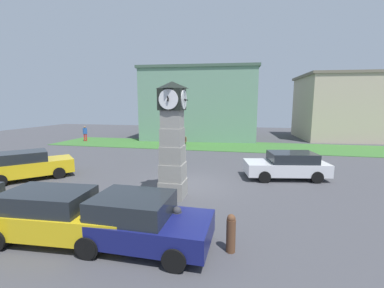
% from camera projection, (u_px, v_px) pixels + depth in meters
% --- Properties ---
extents(ground_plane, '(70.98, 70.98, 0.00)m').
position_uv_depth(ground_plane, '(189.00, 185.00, 13.41)').
color(ground_plane, '#424247').
extents(clock_tower, '(1.39, 1.36, 5.13)m').
position_uv_depth(clock_tower, '(173.00, 142.00, 11.29)').
color(clock_tower, gray).
rests_on(clock_tower, ground_plane).
extents(bollard_near_tower, '(0.26, 0.26, 1.12)m').
position_uv_depth(bollard_near_tower, '(231.00, 233.00, 7.24)').
color(bollard_near_tower, brown).
rests_on(bollard_near_tower, ground_plane).
extents(bollard_mid_row, '(0.29, 0.29, 1.12)m').
position_uv_depth(bollard_mid_row, '(177.00, 224.00, 7.80)').
color(bollard_mid_row, '#333338').
rests_on(bollard_mid_row, ground_plane).
extents(bollard_far_row, '(0.24, 0.24, 0.95)m').
position_uv_depth(bollard_far_row, '(148.00, 216.00, 8.58)').
color(bollard_far_row, '#333338').
rests_on(bollard_far_row, ground_plane).
extents(bollard_end_row, '(0.21, 0.21, 1.10)m').
position_uv_depth(bollard_end_row, '(112.00, 207.00, 9.15)').
color(bollard_end_row, brown).
rests_on(bollard_end_row, ground_plane).
extents(car_near_tower, '(4.66, 2.07, 1.56)m').
position_uv_depth(car_near_tower, '(57.00, 215.00, 7.90)').
color(car_near_tower, gold).
rests_on(car_near_tower, ground_plane).
extents(car_by_building, '(4.02, 2.08, 1.54)m').
position_uv_depth(car_by_building, '(140.00, 221.00, 7.52)').
color(car_by_building, navy).
rests_on(car_by_building, ground_plane).
extents(car_far_lot, '(4.75, 2.67, 1.49)m').
position_uv_depth(car_far_lot, '(287.00, 165.00, 14.49)').
color(car_far_lot, silver).
rests_on(car_far_lot, ground_plane).
extents(car_silver_hatch, '(4.30, 4.39, 1.58)m').
position_uv_depth(car_silver_hatch, '(28.00, 165.00, 14.35)').
color(car_silver_hatch, gold).
rests_on(car_silver_hatch, ground_plane).
extents(bench, '(1.11, 1.68, 0.90)m').
position_uv_depth(bench, '(184.00, 140.00, 26.27)').
color(bench, brown).
rests_on(bench, ground_plane).
extents(pedestrian_near_bench, '(0.44, 0.46, 1.74)m').
position_uv_depth(pedestrian_near_bench, '(85.00, 133.00, 28.99)').
color(pedestrian_near_bench, red).
rests_on(pedestrian_near_bench, ground_plane).
extents(warehouse_blue_far, '(14.09, 10.49, 8.37)m').
position_uv_depth(warehouse_blue_far, '(200.00, 104.00, 32.03)').
color(warehouse_blue_far, gray).
rests_on(warehouse_blue_far, ground_plane).
extents(storefront_low_left, '(17.62, 10.11, 7.64)m').
position_uv_depth(storefront_low_left, '(374.00, 107.00, 30.29)').
color(storefront_low_left, '#B7A88E').
rests_on(storefront_low_left, ground_plane).
extents(grass_verge_far, '(42.59, 6.31, 0.04)m').
position_uv_depth(grass_verge_far, '(258.00, 147.00, 25.15)').
color(grass_verge_far, '#386B2D').
rests_on(grass_verge_far, ground_plane).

